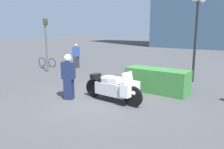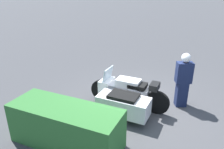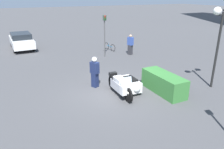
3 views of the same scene
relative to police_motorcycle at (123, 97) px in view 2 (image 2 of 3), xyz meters
The scene contains 4 objects.
ground_plane 0.84m from the police_motorcycle, 136.86° to the right, with size 160.00×160.00×0.00m, color #424244.
police_motorcycle is the anchor object (origin of this frame).
officer_rider 1.92m from the police_motorcycle, 144.46° to the right, with size 0.54×0.45×1.70m.
hedge_bush_curbside 1.97m from the police_motorcycle, 69.80° to the left, with size 2.63×0.97×0.99m, color #337033.
Camera 2 is at (-1.50, 5.74, 3.53)m, focal length 35.00 mm.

